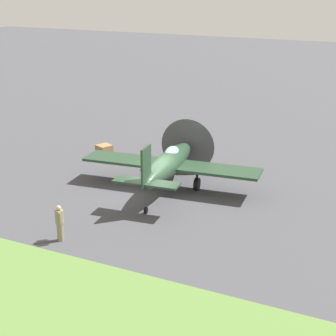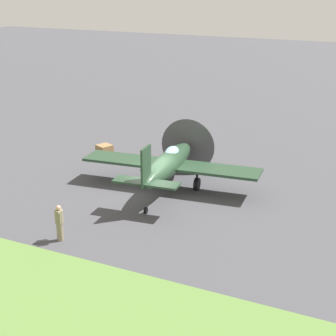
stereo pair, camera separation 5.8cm
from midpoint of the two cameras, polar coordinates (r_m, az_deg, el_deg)
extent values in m
plane|color=#424247|center=(29.77, -1.56, -3.18)|extent=(160.00, 160.00, 0.00)
ellipsoid|color=#233D28|center=(30.35, -0.05, 0.40)|extent=(2.12, 7.34, 1.32)
cube|color=#233D28|center=(30.78, 0.21, 0.36)|extent=(10.35, 2.93, 0.15)
cube|color=#233D28|center=(27.12, -2.36, 0.16)|extent=(0.24, 1.18, 2.02)
cube|color=#233D28|center=(27.41, -2.34, -1.52)|extent=(3.49, 1.33, 0.11)
cone|color=#B7B24C|center=(33.86, 2.12, 2.42)|extent=(0.76, 0.82, 0.68)
cylinder|color=#4C4C51|center=(33.67, 2.02, 2.32)|extent=(3.39, 0.42, 3.41)
ellipsoid|color=#8CB2C6|center=(30.78, 0.34, 1.58)|extent=(0.91, 1.56, 0.74)
cylinder|color=black|center=(31.73, -2.37, -1.02)|extent=(0.31, 0.75, 0.72)
cylinder|color=black|center=(31.55, -2.38, -0.15)|extent=(0.13, 0.13, 1.02)
cylinder|color=black|center=(30.79, 2.99, -1.69)|extent=(0.31, 0.75, 0.72)
cylinder|color=black|center=(30.61, 3.00, -0.79)|extent=(0.13, 0.13, 1.02)
cylinder|color=black|center=(27.88, -2.38, -4.43)|extent=(0.16, 0.35, 0.34)
cylinder|color=#847A5B|center=(25.51, -11.26, -6.53)|extent=(0.30, 0.30, 0.88)
cylinder|color=#847A5B|center=(25.20, -11.37, -5.00)|extent=(0.38, 0.38, 0.62)
sphere|color=tan|center=(25.03, -11.43, -4.11)|extent=(0.23, 0.23, 0.23)
cylinder|color=#847A5B|center=(24.96, -11.29, -5.23)|extent=(0.11, 0.11, 0.59)
cylinder|color=#847A5B|center=(25.43, -11.44, -4.76)|extent=(0.11, 0.11, 0.59)
cube|color=olive|center=(37.25, -6.72, 1.93)|extent=(1.18, 1.18, 0.64)
camera|label=1|loc=(0.03, -90.05, -0.02)|focal=58.35mm
camera|label=2|loc=(0.03, 89.95, 0.02)|focal=58.35mm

